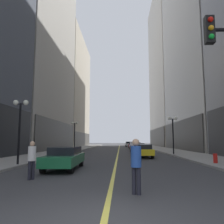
# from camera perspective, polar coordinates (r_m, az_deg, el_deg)

# --- Properties ---
(ground_plane) EXTENTS (200.00, 200.00, 0.00)m
(ground_plane) POSITION_cam_1_polar(r_m,az_deg,el_deg) (39.83, 1.70, -9.61)
(ground_plane) COLOR #38383A
(sidewalk_left) EXTENTS (4.50, 78.00, 0.15)m
(sidewalk_left) POSITION_cam_1_polar(r_m,az_deg,el_deg) (40.74, -10.15, -9.35)
(sidewalk_left) COLOR gray
(sidewalk_left) RESTS_ON ground
(sidewalk_right) EXTENTS (4.50, 78.00, 0.15)m
(sidewalk_right) POSITION_cam_1_polar(r_m,az_deg,el_deg) (40.60, 13.58, -9.27)
(sidewalk_right) COLOR gray
(sidewalk_right) RESTS_ON ground
(lane_centre_stripe) EXTENTS (0.16, 70.00, 0.01)m
(lane_centre_stripe) POSITION_cam_1_polar(r_m,az_deg,el_deg) (39.83, 1.70, -9.61)
(lane_centre_stripe) COLOR #E5D64C
(lane_centre_stripe) RESTS_ON ground
(building_left_mid) EXTENTS (14.48, 24.00, 50.55)m
(building_left_mid) POSITION_cam_1_polar(r_m,az_deg,el_deg) (49.19, -21.18, 21.88)
(building_left_mid) COLOR #A8A399
(building_left_mid) RESTS_ON ground
(building_left_far) EXTENTS (10.82, 26.00, 31.66)m
(building_left_far) POSITION_cam_1_polar(r_m,az_deg,el_deg) (68.24, -11.61, 4.87)
(building_left_far) COLOR #B7AD99
(building_left_far) RESTS_ON ground
(building_right_mid) EXTENTS (10.42, 24.00, 44.97)m
(building_right_mid) POSITION_cam_1_polar(r_m,az_deg,el_deg) (46.94, 22.24, 19.53)
(building_right_mid) COLOR #A8A399
(building_right_mid) RESTS_ON ground
(building_right_far) EXTENTS (13.29, 26.00, 45.62)m
(building_right_far) POSITION_cam_1_polar(r_m,az_deg,el_deg) (70.13, 16.13, 10.58)
(building_right_far) COLOR #B7AD99
(building_right_far) RESTS_ON ground
(car_green) EXTENTS (1.82, 4.79, 1.32)m
(car_green) POSITION_cam_1_polar(r_m,az_deg,el_deg) (13.97, -11.83, -11.09)
(car_green) COLOR #196038
(car_green) RESTS_ON ground
(car_yellow) EXTENTS (1.93, 4.70, 1.32)m
(car_yellow) POSITION_cam_1_polar(r_m,az_deg,el_deg) (23.09, 7.57, -9.56)
(car_yellow) COLOR yellow
(car_yellow) RESTS_ON ground
(car_maroon) EXTENTS (1.96, 4.83, 1.32)m
(car_maroon) POSITION_cam_1_polar(r_m,az_deg,el_deg) (31.95, 6.46, -8.89)
(car_maroon) COLOR maroon
(car_maroon) RESTS_ON ground
(car_blue) EXTENTS (2.13, 4.79, 1.32)m
(car_blue) POSITION_cam_1_polar(r_m,az_deg,el_deg) (42.25, 5.87, -8.46)
(car_blue) COLOR navy
(car_blue) RESTS_ON ground
(car_red) EXTENTS (1.96, 4.37, 1.32)m
(car_red) POSITION_cam_1_polar(r_m,az_deg,el_deg) (52.79, 5.19, -8.20)
(car_red) COLOR #B21919
(car_red) RESTS_ON ground
(car_silver) EXTENTS (2.02, 4.60, 1.32)m
(car_silver) POSITION_cam_1_polar(r_m,az_deg,el_deg) (61.58, 4.28, -8.05)
(car_silver) COLOR #B7B7BC
(car_silver) RESTS_ON ground
(pedestrian_in_blue_hoodie) EXTENTS (0.45, 0.45, 1.76)m
(pedestrian_in_blue_hoodie) POSITION_cam_1_polar(r_m,az_deg,el_deg) (7.49, 6.11, -12.36)
(pedestrian_in_blue_hoodie) COLOR black
(pedestrian_in_blue_hoodie) RESTS_ON ground
(pedestrian_in_white_shirt) EXTENTS (0.48, 0.48, 1.67)m
(pedestrian_in_white_shirt) POSITION_cam_1_polar(r_m,az_deg,el_deg) (10.75, -19.63, -10.71)
(pedestrian_in_white_shirt) COLOR black
(pedestrian_in_white_shirt) RESTS_ON ground
(street_lamp_left_near) EXTENTS (1.06, 0.36, 4.43)m
(street_lamp_left_near) POSITION_cam_1_polar(r_m,az_deg,el_deg) (16.35, -22.25, -1.21)
(street_lamp_left_near) COLOR black
(street_lamp_left_near) RESTS_ON ground
(street_lamp_left_far) EXTENTS (1.06, 0.36, 4.43)m
(street_lamp_left_far) POSITION_cam_1_polar(r_m,az_deg,el_deg) (33.64, -9.43, -4.43)
(street_lamp_left_far) COLOR black
(street_lamp_left_far) RESTS_ON ground
(street_lamp_right_mid) EXTENTS (1.06, 0.36, 4.43)m
(street_lamp_right_mid) POSITION_cam_1_polar(r_m,az_deg,el_deg) (27.03, 15.13, -3.63)
(street_lamp_right_mid) COLOR black
(street_lamp_right_mid) RESTS_ON ground
(fire_hydrant_right) EXTENTS (0.28, 0.28, 0.80)m
(fire_hydrant_right) POSITION_cam_1_polar(r_m,az_deg,el_deg) (17.41, 24.71, -10.84)
(fire_hydrant_right) COLOR red
(fire_hydrant_right) RESTS_ON ground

